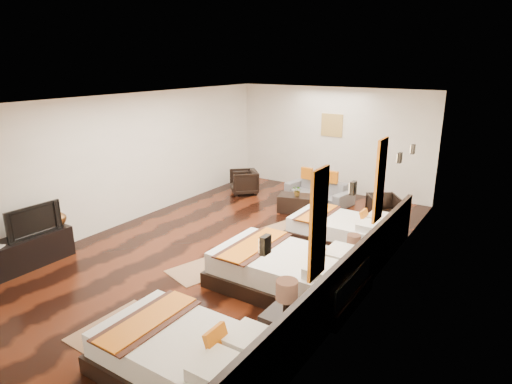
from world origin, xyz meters
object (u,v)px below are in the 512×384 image
Objects in this scene: bed_far at (342,229)px; armchair_left at (244,182)px; coffee_table at (300,204)px; armchair_right at (383,208)px; nightstand_b at (352,265)px; figurine at (56,216)px; bed_near at (186,355)px; table_plant at (297,191)px; tv_console at (19,254)px; sofa at (319,191)px; nightstand_a at (286,328)px; bed_mid at (288,271)px; tv at (31,220)px.

bed_far is 3.84m from armchair_left.
coffee_table is at bearing 143.46° from bed_far.
bed_far is 1.67m from armchair_right.
nightstand_b is 5.34m from figurine.
bed_near is 8.00× the size of table_plant.
coffee_table is at bearing 56.98° from table_plant.
armchair_left reaches higher than tv_console.
bed_near is 2.58× the size of nightstand_b.
tv_console is 6.86m from sofa.
sofa is at bearing 61.53° from armchair_left.
armchair_right is at bearing 94.85° from nightstand_a.
nightstand_b is at bearing 9.83° from armchair_left.
bed_mid is at bearing -57.59° from sofa.
bed_near is 5.93m from coffee_table.
figurine is at bearing 7.73° from tv.
nightstand_a reaches higher than coffee_table.
nightstand_b is 0.45× the size of tv_console.
bed_far is 1.91m from coffee_table.
armchair_left is at bearing -5.12° from tv.
bed_mid is 1.29× the size of tv_console.
bed_near reaches higher than armchair_left.
figurine is 5.18m from table_plant.
armchair_left is at bearing 154.90° from bed_far.
armchair_left is (0.67, 5.49, -0.50)m from tv.
bed_mid is 6.29× the size of figurine.
table_plant is at bearing 132.98° from nightstand_b.
bed_mid is at bearing 89.92° from bed_near.
tv is (-4.15, 0.72, 0.55)m from bed_near.
tv reaches higher than tv_console.
tv reaches higher than nightstand_a.
nightstand_a reaches higher than table_plant.
figurine reaches higher than bed_mid.
tv_console is 5.85m from table_plant.
bed_far is 1.09× the size of tv_console.
tv reaches higher than table_plant.
bed_near is 1.17× the size of sofa.
tv reaches higher than bed_mid.
figurine reaches higher than tv_console.
armchair_left reaches higher than armchair_right.
figurine is at bearing -164.38° from bed_mid.
bed_far is at bearing -45.18° from tv.
nightstand_a is at bearing -61.97° from bed_mid.
bed_mid is 3.86m from armchair_right.
nightstand_b reaches higher than bed_near.
sofa is 6.86× the size of table_plant.
bed_near reaches higher than table_plant.
tv reaches higher than sofa.
tv_console is at bearing -135.38° from bed_far.
nightstand_b is 4.26m from sofa.
table_plant reaches higher than sofa.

